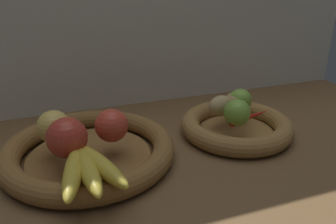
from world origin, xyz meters
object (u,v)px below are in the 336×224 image
(apple_red_right, at_px, (111,125))
(apple_red_front, at_px, (67,138))
(potato_back, at_px, (236,102))
(chili_pepper, at_px, (251,116))
(lime_far, at_px, (240,100))
(potato_oblong, at_px, (220,106))
(apple_golden_left, at_px, (54,127))
(fruit_bowl_left, at_px, (89,151))
(fruit_bowl_right, at_px, (236,126))
(lime_near, at_px, (237,112))
(banana_bunch_front, at_px, (87,167))

(apple_red_right, bearing_deg, apple_red_front, -159.76)
(potato_back, relative_size, chili_pepper, 0.61)
(lime_far, bearing_deg, potato_oblong, -170.75)
(apple_red_right, bearing_deg, apple_golden_left, 162.52)
(fruit_bowl_left, distance_m, potato_back, 0.38)
(fruit_bowl_right, height_order, potato_oblong, potato_oblong)
(lime_far, distance_m, chili_pepper, 0.06)
(lime_near, height_order, lime_far, lime_near)
(apple_red_right, height_order, lime_far, apple_red_right)
(potato_oblong, bearing_deg, lime_far, 9.25)
(apple_red_right, distance_m, potato_oblong, 0.28)
(fruit_bowl_right, bearing_deg, potato_back, 65.56)
(lime_far, relative_size, chili_pepper, 0.44)
(potato_oblong, bearing_deg, chili_pepper, -42.14)
(apple_golden_left, bearing_deg, lime_near, -7.78)
(apple_golden_left, distance_m, chili_pepper, 0.45)
(fruit_bowl_left, bearing_deg, lime_near, -6.14)
(apple_golden_left, bearing_deg, apple_red_right, -17.48)
(apple_red_right, distance_m, potato_back, 0.34)
(fruit_bowl_left, distance_m, chili_pepper, 0.39)
(potato_oblong, relative_size, lime_far, 1.16)
(apple_red_right, height_order, apple_red_front, apple_red_front)
(fruit_bowl_left, relative_size, banana_bunch_front, 1.92)
(fruit_bowl_right, xyz_separation_m, apple_red_front, (-0.40, -0.05, 0.06))
(apple_red_front, xyz_separation_m, potato_back, (0.42, 0.09, -0.02))
(apple_red_front, relative_size, potato_back, 0.99)
(potato_back, bearing_deg, chili_pepper, -86.45)
(apple_red_front, bearing_deg, lime_far, 11.41)
(fruit_bowl_right, height_order, apple_red_front, apple_red_front)
(apple_red_right, relative_size, banana_bunch_front, 0.37)
(banana_bunch_front, height_order, potato_oblong, potato_oblong)
(fruit_bowl_left, distance_m, potato_oblong, 0.33)
(apple_golden_left, distance_m, banana_bunch_front, 0.16)
(potato_oblong, height_order, chili_pepper, potato_oblong)
(banana_bunch_front, distance_m, lime_far, 0.44)
(banana_bunch_front, distance_m, chili_pepper, 0.42)
(potato_back, distance_m, potato_oblong, 0.05)
(fruit_bowl_left, xyz_separation_m, lime_far, (0.39, 0.04, 0.05))
(fruit_bowl_right, distance_m, banana_bunch_front, 0.40)
(potato_oblong, xyz_separation_m, lime_near, (0.01, -0.06, 0.01))
(fruit_bowl_right, relative_size, apple_red_front, 3.49)
(apple_golden_left, height_order, lime_far, apple_golden_left)
(lime_far, height_order, chili_pepper, lime_far)
(apple_golden_left, relative_size, apple_red_front, 0.88)
(potato_back, xyz_separation_m, lime_near, (-0.04, -0.08, 0.01))
(apple_golden_left, relative_size, banana_bunch_front, 0.36)
(apple_red_front, height_order, chili_pepper, apple_red_front)
(apple_red_front, distance_m, lime_far, 0.44)
(fruit_bowl_left, xyz_separation_m, lime_near, (0.34, -0.04, 0.06))
(apple_red_right, bearing_deg, lime_far, 8.91)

